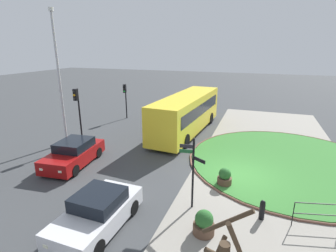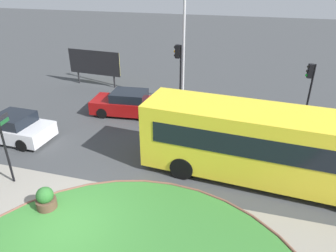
{
  "view_description": "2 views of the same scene",
  "coord_description": "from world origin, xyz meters",
  "px_view_note": "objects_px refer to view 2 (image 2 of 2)",
  "views": [
    {
      "loc": [
        -13.22,
        -0.61,
        6.77
      ],
      "look_at": [
        1.91,
        4.77,
        1.84
      ],
      "focal_mm": 27.76,
      "sensor_mm": 36.0,
      "label": 1
    },
    {
      "loc": [
        5.53,
        -6.65,
        7.83
      ],
      "look_at": [
        2.29,
        4.64,
        1.99
      ],
      "focal_mm": 33.1,
      "sensor_mm": 36.0,
      "label": 2
    }
  ],
  "objects_px": {
    "bus_yellow": "(270,145)",
    "traffic_light_far": "(310,80)",
    "signpost_directional": "(4,142)",
    "car_far_lane": "(128,103)",
    "lamppost_tall": "(184,27)",
    "traffic_light_near": "(179,63)",
    "planter_kerbside": "(46,200)",
    "billboard_left": "(94,63)",
    "car_trailing": "(13,128)"
  },
  "relations": [
    {
      "from": "car_far_lane",
      "to": "planter_kerbside",
      "type": "bearing_deg",
      "value": 87.41
    },
    {
      "from": "bus_yellow",
      "to": "traffic_light_near",
      "type": "height_order",
      "value": "traffic_light_near"
    },
    {
      "from": "signpost_directional",
      "to": "lamppost_tall",
      "type": "relative_size",
      "value": 0.35
    },
    {
      "from": "signpost_directional",
      "to": "car_far_lane",
      "type": "distance_m",
      "value": 8.05
    },
    {
      "from": "signpost_directional",
      "to": "car_trailing",
      "type": "bearing_deg",
      "value": 128.74
    },
    {
      "from": "traffic_light_near",
      "to": "planter_kerbside",
      "type": "xyz_separation_m",
      "value": [
        -2.28,
        -10.44,
        -2.52
      ]
    },
    {
      "from": "traffic_light_far",
      "to": "planter_kerbside",
      "type": "height_order",
      "value": "traffic_light_far"
    },
    {
      "from": "signpost_directional",
      "to": "planter_kerbside",
      "type": "height_order",
      "value": "signpost_directional"
    },
    {
      "from": "lamppost_tall",
      "to": "signpost_directional",
      "type": "bearing_deg",
      "value": -113.75
    },
    {
      "from": "traffic_light_near",
      "to": "lamppost_tall",
      "type": "distance_m",
      "value": 2.3
    },
    {
      "from": "signpost_directional",
      "to": "lamppost_tall",
      "type": "distance_m",
      "value": 11.98
    },
    {
      "from": "bus_yellow",
      "to": "planter_kerbside",
      "type": "distance_m",
      "value": 8.8
    },
    {
      "from": "signpost_directional",
      "to": "billboard_left",
      "type": "relative_size",
      "value": 0.75
    },
    {
      "from": "car_trailing",
      "to": "traffic_light_near",
      "type": "height_order",
      "value": "traffic_light_near"
    },
    {
      "from": "lamppost_tall",
      "to": "planter_kerbside",
      "type": "distance_m",
      "value": 12.73
    },
    {
      "from": "signpost_directional",
      "to": "traffic_light_near",
      "type": "relative_size",
      "value": 0.8
    },
    {
      "from": "car_far_lane",
      "to": "billboard_left",
      "type": "height_order",
      "value": "billboard_left"
    },
    {
      "from": "signpost_directional",
      "to": "billboard_left",
      "type": "xyz_separation_m",
      "value": [
        -2.52,
        12.08,
        -0.13
      ]
    },
    {
      "from": "car_far_lane",
      "to": "billboard_left",
      "type": "distance_m",
      "value": 6.31
    },
    {
      "from": "car_far_lane",
      "to": "lamppost_tall",
      "type": "xyz_separation_m",
      "value": [
        2.74,
        2.9,
        4.18
      ]
    },
    {
      "from": "car_trailing",
      "to": "traffic_light_near",
      "type": "distance_m",
      "value": 9.78
    },
    {
      "from": "car_trailing",
      "to": "billboard_left",
      "type": "distance_m",
      "value": 9.06
    },
    {
      "from": "car_trailing",
      "to": "car_far_lane",
      "type": "bearing_deg",
      "value": -132.04
    },
    {
      "from": "traffic_light_near",
      "to": "traffic_light_far",
      "type": "distance_m",
      "value": 7.48
    },
    {
      "from": "lamppost_tall",
      "to": "car_far_lane",
      "type": "bearing_deg",
      "value": -133.46
    },
    {
      "from": "car_trailing",
      "to": "traffic_light_far",
      "type": "bearing_deg",
      "value": -154.01
    },
    {
      "from": "lamppost_tall",
      "to": "planter_kerbside",
      "type": "height_order",
      "value": "lamppost_tall"
    },
    {
      "from": "bus_yellow",
      "to": "traffic_light_far",
      "type": "xyz_separation_m",
      "value": [
        2.07,
        6.69,
        0.82
      ]
    },
    {
      "from": "signpost_directional",
      "to": "bus_yellow",
      "type": "bearing_deg",
      "value": 16.91
    },
    {
      "from": "traffic_light_near",
      "to": "bus_yellow",
      "type": "bearing_deg",
      "value": 130.48
    },
    {
      "from": "traffic_light_near",
      "to": "lamppost_tall",
      "type": "relative_size",
      "value": 0.44
    },
    {
      "from": "car_far_lane",
      "to": "planter_kerbside",
      "type": "distance_m",
      "value": 8.83
    },
    {
      "from": "car_trailing",
      "to": "traffic_light_far",
      "type": "height_order",
      "value": "traffic_light_far"
    },
    {
      "from": "traffic_light_far",
      "to": "billboard_left",
      "type": "distance_m",
      "value": 14.85
    },
    {
      "from": "signpost_directional",
      "to": "bus_yellow",
      "type": "distance_m",
      "value": 10.52
    },
    {
      "from": "lamppost_tall",
      "to": "bus_yellow",
      "type": "bearing_deg",
      "value": -54.53
    },
    {
      "from": "car_trailing",
      "to": "bus_yellow",
      "type": "bearing_deg",
      "value": -178.65
    },
    {
      "from": "planter_kerbside",
      "to": "car_trailing",
      "type": "bearing_deg",
      "value": 139.37
    },
    {
      "from": "signpost_directional",
      "to": "lamppost_tall",
      "type": "bearing_deg",
      "value": 66.25
    },
    {
      "from": "planter_kerbside",
      "to": "car_far_lane",
      "type": "bearing_deg",
      "value": 93.06
    },
    {
      "from": "car_far_lane",
      "to": "billboard_left",
      "type": "xyz_separation_m",
      "value": [
        -4.44,
        4.36,
        1.06
      ]
    },
    {
      "from": "signpost_directional",
      "to": "traffic_light_far",
      "type": "bearing_deg",
      "value": 38.78
    },
    {
      "from": "planter_kerbside",
      "to": "billboard_left",
      "type": "bearing_deg",
      "value": 110.45
    },
    {
      "from": "traffic_light_far",
      "to": "lamppost_tall",
      "type": "xyz_separation_m",
      "value": [
        -7.46,
        0.87,
        2.4
      ]
    },
    {
      "from": "traffic_light_far",
      "to": "planter_kerbside",
      "type": "relative_size",
      "value": 3.52
    },
    {
      "from": "signpost_directional",
      "to": "traffic_light_near",
      "type": "distance_m",
      "value": 10.51
    },
    {
      "from": "planter_kerbside",
      "to": "lamppost_tall",
      "type": "bearing_deg",
      "value": 79.02
    },
    {
      "from": "bus_yellow",
      "to": "car_trailing",
      "type": "distance_m",
      "value": 12.57
    },
    {
      "from": "traffic_light_far",
      "to": "planter_kerbside",
      "type": "xyz_separation_m",
      "value": [
        -9.73,
        -10.85,
        -2.04
      ]
    },
    {
      "from": "signpost_directional",
      "to": "planter_kerbside",
      "type": "distance_m",
      "value": 3.01
    }
  ]
}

